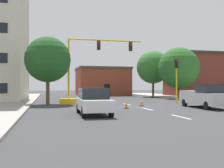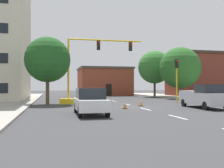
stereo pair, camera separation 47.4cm
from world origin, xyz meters
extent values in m
plane|color=#38383A|center=(0.00, 0.00, 0.00)|extent=(160.00, 160.00, 0.00)
cube|color=#9E998E|center=(-12.33, 8.00, 0.07)|extent=(6.00, 56.00, 0.14)
cube|color=#B2ADA3|center=(12.33, 8.00, 0.07)|extent=(6.00, 56.00, 0.14)
cube|color=silver|center=(0.00, -8.50, 0.00)|extent=(0.16, 2.40, 0.01)
cube|color=silver|center=(0.00, -3.00, 0.00)|extent=(0.16, 2.40, 0.01)
cube|color=silver|center=(0.00, 2.50, 0.00)|extent=(0.16, 2.40, 0.01)
cube|color=silver|center=(0.00, 8.00, 0.00)|extent=(0.16, 2.40, 0.01)
cube|color=brown|center=(2.66, 28.11, 2.52)|extent=(9.67, 9.16, 5.04)
cube|color=#4C4238|center=(2.66, 28.11, 5.24)|extent=(9.97, 9.46, 0.40)
cube|color=black|center=(2.66, 23.50, 1.10)|extent=(1.10, 0.06, 2.20)
cube|color=brown|center=(19.76, 18.14, 3.50)|extent=(12.81, 9.54, 7.01)
cube|color=#3D2D23|center=(19.76, 18.14, 7.21)|extent=(13.11, 9.84, 0.40)
cube|color=yellow|center=(-5.74, 4.35, 0.28)|extent=(1.80, 1.20, 0.55)
cylinder|color=yellow|center=(-5.74, 4.35, 3.65)|extent=(0.20, 0.20, 6.20)
cylinder|color=yellow|center=(-1.80, 4.35, 6.75)|extent=(7.89, 0.16, 0.16)
cube|color=black|center=(-2.59, 4.35, 6.18)|extent=(0.32, 0.36, 0.95)
sphere|color=red|center=(-2.59, 4.16, 6.45)|extent=(0.20, 0.20, 0.20)
sphere|color=#38280A|center=(-2.59, 4.16, 6.17)|extent=(0.20, 0.20, 0.20)
sphere|color=black|center=(-2.59, 4.16, 5.89)|extent=(0.20, 0.20, 0.20)
cube|color=black|center=(0.97, 4.35, 6.18)|extent=(0.32, 0.36, 0.95)
sphere|color=red|center=(0.97, 4.16, 6.45)|extent=(0.20, 0.20, 0.20)
sphere|color=#38280A|center=(0.97, 4.16, 6.17)|extent=(0.20, 0.20, 0.20)
sphere|color=black|center=(0.97, 4.16, 5.89)|extent=(0.20, 0.20, 0.20)
cylinder|color=yellow|center=(6.04, 3.51, 2.40)|extent=(0.14, 0.14, 4.80)
cube|color=black|center=(6.04, 3.51, 4.33)|extent=(0.32, 0.36, 0.95)
sphere|color=red|center=(6.04, 3.32, 4.60)|extent=(0.20, 0.20, 0.20)
sphere|color=#38280A|center=(6.04, 3.32, 4.32)|extent=(0.20, 0.20, 0.20)
sphere|color=black|center=(6.04, 3.32, 4.04)|extent=(0.20, 0.20, 0.20)
cylinder|color=#4C3823|center=(9.46, 18.28, 1.47)|extent=(0.36, 0.36, 2.93)
sphere|color=#33702D|center=(9.46, 18.28, 5.02)|extent=(5.57, 5.57, 5.57)
cylinder|color=brown|center=(10.80, 11.86, 1.13)|extent=(0.36, 0.36, 2.26)
sphere|color=#286023|center=(10.80, 11.86, 4.51)|extent=(5.99, 5.99, 5.99)
cylinder|color=brown|center=(-7.83, 4.04, 1.40)|extent=(0.36, 0.36, 2.80)
sphere|color=#1E511E|center=(-7.83, 4.04, 4.51)|extent=(4.58, 4.58, 4.58)
cube|color=#BCBCC1|center=(5.11, -3.22, 0.81)|extent=(2.22, 5.48, 0.95)
cube|color=#1E2328|center=(5.08, -4.12, 1.64)|extent=(1.91, 1.88, 0.70)
cube|color=#BCBCC1|center=(5.16, -2.04, 1.37)|extent=(2.12, 2.89, 0.16)
cylinder|color=black|center=(4.14, -5.02, 0.34)|extent=(0.25, 0.69, 0.68)
cylinder|color=black|center=(6.09, -1.43, 0.34)|extent=(0.25, 0.69, 0.68)
cylinder|color=black|center=(4.29, -1.35, 0.34)|extent=(0.25, 0.69, 0.68)
cube|color=white|center=(-4.94, -6.13, 0.69)|extent=(1.90, 4.52, 0.70)
cube|color=#1E2328|center=(-4.93, -6.03, 1.39)|extent=(1.73, 2.32, 0.70)
cylinder|color=black|center=(-5.74, -4.59, 0.34)|extent=(0.23, 0.68, 0.68)
cylinder|color=black|center=(-4.09, -4.61, 0.34)|extent=(0.23, 0.68, 0.68)
cylinder|color=black|center=(-5.78, -7.65, 0.34)|extent=(0.23, 0.68, 0.68)
cylinder|color=black|center=(-4.13, -7.67, 0.34)|extent=(0.23, 0.68, 0.68)
cube|color=black|center=(-1.55, -2.34, 0.02)|extent=(0.36, 0.36, 0.04)
cone|color=orange|center=(-1.55, -2.34, 0.32)|extent=(0.28, 0.28, 0.57)
cylinder|color=white|center=(-1.55, -2.34, 0.39)|extent=(0.19, 0.19, 0.08)
cube|color=black|center=(-3.16, -2.96, 0.02)|extent=(0.36, 0.36, 0.04)
cone|color=orange|center=(-3.16, -2.96, 0.35)|extent=(0.28, 0.28, 0.63)
cylinder|color=white|center=(-3.16, -2.96, 0.43)|extent=(0.19, 0.19, 0.08)
cube|color=black|center=(0.64, -0.04, 0.02)|extent=(0.36, 0.36, 0.04)
cone|color=orange|center=(0.64, -0.04, 0.36)|extent=(0.28, 0.28, 0.64)
cylinder|color=white|center=(0.64, -0.04, 0.44)|extent=(0.19, 0.19, 0.08)
camera|label=1|loc=(-7.80, -22.83, 1.89)|focal=41.81mm
camera|label=2|loc=(-7.34, -22.94, 1.89)|focal=41.81mm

